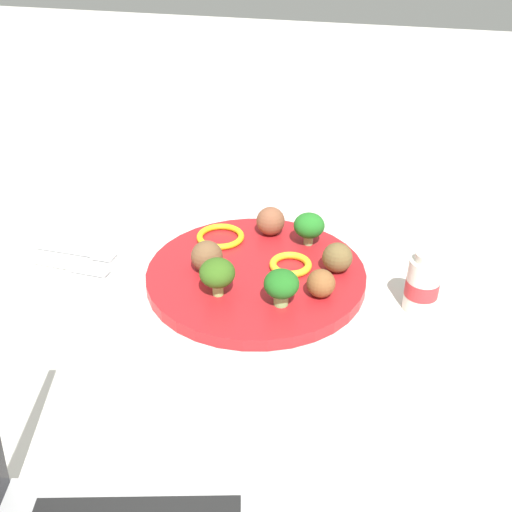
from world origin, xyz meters
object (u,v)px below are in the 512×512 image
at_px(pepper_ring_back_left, 291,265).
at_px(meatball_mid_left, 271,221).
at_px(meatball_front_right, 321,283).
at_px(meatball_front_left, 207,256).
at_px(fork, 79,251).
at_px(meatball_back_left, 337,257).
at_px(knife, 64,265).
at_px(broccoli_floret_front_left, 309,226).
at_px(yogurt_bottle, 423,283).
at_px(plate, 256,275).
at_px(napkin, 68,260).
at_px(broccoli_floret_front_right, 217,273).
at_px(pepper_ring_mid_left, 220,236).
at_px(broccoli_floret_mid_right, 281,285).

bearing_deg(pepper_ring_back_left, meatball_mid_left, 122.35).
height_order(meatball_front_right, pepper_ring_back_left, meatball_front_right).
distance_m(meatball_front_left, fork, 0.19).
distance_m(meatball_front_right, fork, 0.34).
xyz_separation_m(meatball_front_right, pepper_ring_back_left, (-0.05, 0.05, -0.01)).
distance_m(meatball_mid_left, meatball_back_left, 0.13).
bearing_deg(knife, broccoli_floret_front_left, 24.49).
bearing_deg(yogurt_bottle, plate, -179.02).
bearing_deg(knife, meatball_back_left, 13.17).
distance_m(plate, napkin, 0.26).
relative_size(meatball_front_left, napkin, 0.24).
distance_m(broccoli_floret_front_right, pepper_ring_mid_left, 0.13).
bearing_deg(meatball_front_left, knife, -170.08).
height_order(broccoli_floret_front_left, meatball_front_right, broccoli_floret_front_left).
bearing_deg(napkin, yogurt_bottle, 4.77).
relative_size(broccoli_floret_front_right, pepper_ring_mid_left, 0.71).
bearing_deg(meatball_back_left, pepper_ring_mid_left, 169.72).
xyz_separation_m(broccoli_floret_front_right, meatball_back_left, (0.13, 0.09, -0.01)).
bearing_deg(fork, pepper_ring_back_left, 6.65).
distance_m(broccoli_floret_mid_right, yogurt_bottle, 0.17).
xyz_separation_m(plate, broccoli_floret_front_left, (0.05, 0.08, 0.04)).
distance_m(broccoli_floret_mid_right, fork, 0.31).
relative_size(meatball_mid_left, yogurt_bottle, 0.52).
height_order(meatball_front_right, knife, meatball_front_right).
bearing_deg(meatball_front_right, pepper_ring_mid_left, 150.54).
bearing_deg(meatball_front_right, fork, 177.55).
xyz_separation_m(broccoli_floret_mid_right, fork, (-0.30, 0.05, -0.04)).
distance_m(broccoli_floret_mid_right, meatball_front_right, 0.05).
xyz_separation_m(broccoli_floret_mid_right, meatball_front_left, (-0.11, 0.04, -0.01)).
bearing_deg(broccoli_floret_front_left, pepper_ring_mid_left, -168.58).
relative_size(plate, meatball_mid_left, 6.98).
height_order(plate, knife, plate).
height_order(plate, meatball_front_left, meatball_front_left).
xyz_separation_m(broccoli_floret_front_left, napkin, (-0.31, -0.12, -0.04)).
relative_size(broccoli_floret_front_right, fork, 0.39).
bearing_deg(meatball_mid_left, broccoli_floret_mid_right, -69.69).
height_order(plate, pepper_ring_back_left, pepper_ring_back_left).
relative_size(meatball_back_left, knife, 0.26).
height_order(broccoli_floret_front_left, meatball_mid_left, broccoli_floret_front_left).
distance_m(broccoli_floret_front_right, fork, 0.23).
distance_m(plate, meatball_front_left, 0.07).
bearing_deg(yogurt_bottle, pepper_ring_back_left, 175.23).
bearing_deg(yogurt_bottle, broccoli_floret_mid_right, -156.88).
xyz_separation_m(plate, meatball_mid_left, (-0.01, 0.10, 0.03)).
bearing_deg(yogurt_bottle, pepper_ring_mid_left, 168.52).
distance_m(broccoli_floret_mid_right, broccoli_floret_front_right, 0.08).
bearing_deg(plate, meatball_mid_left, 95.09).
distance_m(plate, meatball_back_left, 0.11).
relative_size(broccoli_floret_front_left, meatball_front_right, 1.32).
distance_m(plate, pepper_ring_mid_left, 0.09).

